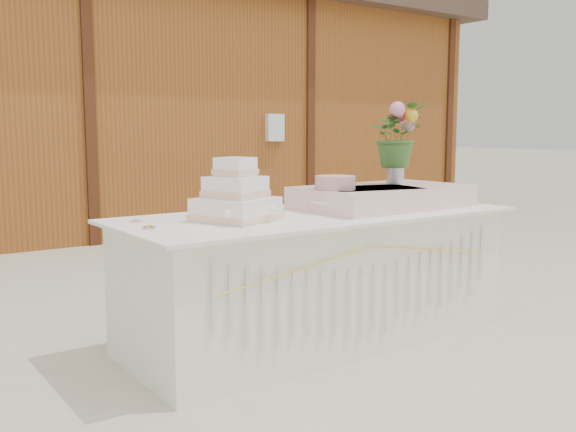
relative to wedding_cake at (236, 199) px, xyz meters
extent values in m
plane|color=beige|center=(0.56, 0.00, -0.89)|extent=(80.00, 80.00, 0.00)
cube|color=brown|center=(0.56, 6.00, 0.61)|extent=(12.00, 4.00, 3.00)
cube|color=white|center=(0.56, 0.00, -0.51)|extent=(2.28, 0.88, 0.75)
cube|color=white|center=(0.56, 0.00, -0.13)|extent=(2.40, 1.00, 0.02)
cube|color=white|center=(0.00, 0.00, -0.05)|extent=(0.47, 0.47, 0.12)
cube|color=#FFC4A1|center=(0.00, 0.00, -0.09)|extent=(0.49, 0.49, 0.03)
cube|color=white|center=(0.00, 0.00, 0.07)|extent=(0.34, 0.34, 0.11)
cube|color=#FFC4A1|center=(0.00, 0.00, 0.03)|extent=(0.36, 0.36, 0.03)
cube|color=white|center=(0.00, 0.00, 0.17)|extent=(0.22, 0.22, 0.10)
cube|color=#FFC4A1|center=(0.00, 0.00, 0.15)|extent=(0.24, 0.24, 0.03)
cylinder|color=white|center=(0.66, -0.04, -0.11)|extent=(0.26, 0.26, 0.02)
cylinder|color=white|center=(0.66, -0.04, -0.08)|extent=(0.08, 0.08, 0.05)
cylinder|color=white|center=(0.66, -0.04, -0.04)|extent=(0.30, 0.30, 0.01)
cylinder|color=#C68F90|center=(0.66, -0.04, 0.03)|extent=(0.24, 0.24, 0.14)
cube|color=#F9CFC8|center=(1.07, -0.02, -0.05)|extent=(1.10, 0.66, 0.14)
cylinder|color=silver|center=(1.25, 0.06, 0.10)|extent=(0.11, 0.11, 0.16)
imported|color=#3B692A|center=(1.25, 0.06, 0.39)|extent=(0.39, 0.34, 0.42)
camera|label=1|loc=(-1.76, -2.95, 0.36)|focal=40.00mm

